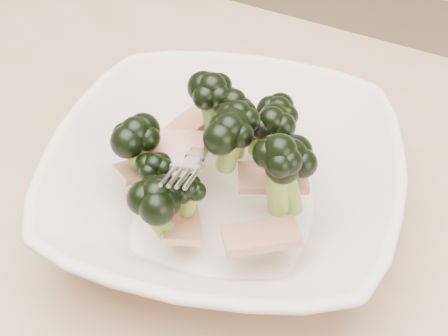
{
  "coord_description": "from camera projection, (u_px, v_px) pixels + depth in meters",
  "views": [
    {
      "loc": [
        0.26,
        -0.23,
        1.14
      ],
      "look_at": [
        0.09,
        0.08,
        0.8
      ],
      "focal_mm": 50.0,
      "sensor_mm": 36.0,
      "label": 1
    }
  ],
  "objects": [
    {
      "name": "dining_table",
      "position": [
        94.0,
        305.0,
        0.57
      ],
      "size": [
        1.2,
        0.8,
        0.75
      ],
      "color": "tan",
      "rests_on": "ground"
    },
    {
      "name": "broccoli_dish",
      "position": [
        224.0,
        177.0,
        0.5
      ],
      "size": [
        0.34,
        0.34,
        0.12
      ],
      "color": "beige",
      "rests_on": "dining_table"
    }
  ]
}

